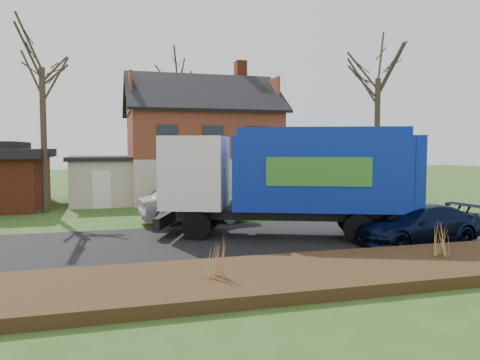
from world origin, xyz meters
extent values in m
plane|color=#284C19|center=(0.00, 0.00, 0.00)|extent=(120.00, 120.00, 0.00)
cube|color=black|center=(0.00, 0.00, 0.01)|extent=(80.00, 7.00, 0.02)
cube|color=black|center=(0.00, -5.30, 0.15)|extent=(80.00, 3.50, 0.30)
cube|color=#C0B09B|center=(2.00, 14.00, 1.35)|extent=(9.00, 7.50, 2.70)
cube|color=maroon|center=(2.00, 14.00, 4.10)|extent=(9.00, 7.50, 2.80)
cube|color=brown|center=(5.00, 15.00, 8.46)|extent=(0.70, 0.90, 1.60)
cube|color=#C0B09B|center=(-4.20, 13.50, 1.30)|extent=(3.50, 5.50, 2.60)
cube|color=black|center=(-4.20, 13.50, 2.72)|extent=(3.90, 5.90, 0.24)
cylinder|color=black|center=(-0.78, 0.55, 0.53)|extent=(1.11, 0.72, 1.06)
cylinder|color=black|center=(0.01, 2.53, 0.53)|extent=(1.11, 0.72, 1.06)
cylinder|color=black|center=(4.59, -1.60, 0.53)|extent=(1.11, 0.72, 1.06)
cylinder|color=black|center=(5.38, 0.38, 0.53)|extent=(1.11, 0.72, 1.06)
cylinder|color=black|center=(5.81, -2.09, 0.53)|extent=(1.11, 0.72, 1.06)
cylinder|color=black|center=(6.60, -0.12, 0.53)|extent=(1.11, 0.72, 1.06)
cube|color=black|center=(2.91, 0.22, 0.86)|extent=(8.55, 4.38, 0.36)
cube|color=white|center=(-0.62, 1.63, 2.43)|extent=(3.11, 3.22, 2.74)
cube|color=black|center=(-1.65, 2.05, 2.59)|extent=(0.91, 2.10, 0.91)
cube|color=black|center=(-1.75, 2.09, 0.56)|extent=(1.18, 2.45, 0.46)
cube|color=#0C249B|center=(3.81, -0.14, 2.43)|extent=(6.88, 4.73, 2.74)
cube|color=#0C249B|center=(3.81, -0.14, 3.96)|extent=(6.48, 4.34, 0.30)
cube|color=#0C249B|center=(6.87, -1.37, 2.33)|extent=(1.29, 2.53, 2.94)
cube|color=#36892D|center=(3.19, -1.28, 2.54)|extent=(3.40, 1.40, 1.01)
cube|color=#36892D|center=(4.15, 1.11, 2.54)|extent=(3.40, 1.40, 1.01)
imported|color=#A3A5AB|center=(-0.12, 4.41, 0.81)|extent=(4.96, 1.88, 1.61)
imported|color=black|center=(6.58, -2.21, 0.68)|extent=(4.85, 2.37, 1.36)
cylinder|color=#3E3425|center=(-7.01, 9.92, 3.73)|extent=(0.31, 0.31, 7.47)
cylinder|color=#3C3324|center=(11.87, 8.93, 3.76)|extent=(0.34, 0.34, 7.52)
cylinder|color=#382B21|center=(1.72, 21.99, 4.39)|extent=(0.33, 0.33, 8.78)
cone|color=#AA794B|center=(-1.41, -5.57, 0.83)|extent=(0.04, 0.04, 1.07)
cone|color=#AA794B|center=(-1.57, -5.57, 0.83)|extent=(0.04, 0.04, 1.07)
cone|color=#AA794B|center=(-1.24, -5.57, 0.83)|extent=(0.04, 0.04, 1.07)
cone|color=#AA794B|center=(-1.41, -5.44, 0.83)|extent=(0.04, 0.04, 1.07)
cone|color=#AA794B|center=(-1.41, -5.71, 0.83)|extent=(0.04, 0.04, 1.07)
cone|color=#A9834A|center=(5.26, -5.10, 0.77)|extent=(0.04, 0.04, 0.95)
cone|color=#A9834A|center=(5.10, -5.10, 0.77)|extent=(0.04, 0.04, 0.95)
cone|color=#A9834A|center=(5.43, -5.10, 0.77)|extent=(0.04, 0.04, 0.95)
cone|color=#A9834A|center=(5.26, -4.96, 0.77)|extent=(0.04, 0.04, 0.95)
cone|color=#A9834A|center=(5.26, -5.23, 0.77)|extent=(0.04, 0.04, 0.95)
camera|label=1|loc=(-3.88, -16.13, 3.38)|focal=35.00mm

